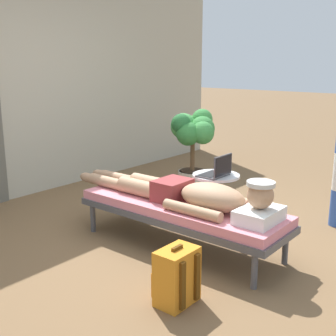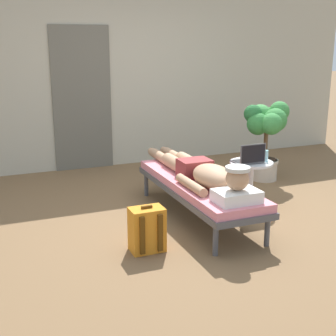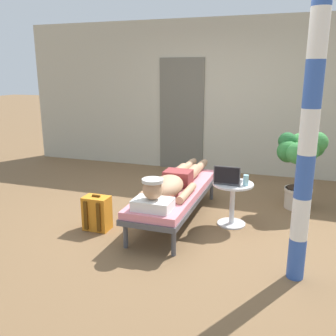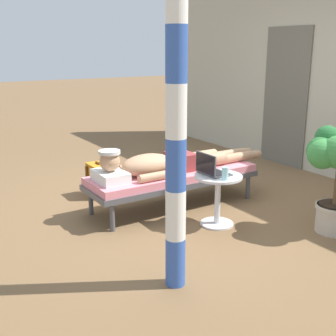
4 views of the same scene
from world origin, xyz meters
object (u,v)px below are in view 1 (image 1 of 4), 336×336
side_table (216,190)px  potted_plant (193,138)px  backpack (176,277)px  laptop (217,171)px  lounge_chair (181,210)px  drink_glass (228,166)px  person_reclining (190,194)px

side_table → potted_plant: potted_plant is taller
side_table → backpack: bearing=-156.4°
laptop → side_table: bearing=40.5°
lounge_chair → potted_plant: potted_plant is taller
lounge_chair → drink_glass: 0.87m
lounge_chair → side_table: 0.69m
laptop → drink_glass: 0.21m
lounge_chair → person_reclining: bearing=-90.0°
lounge_chair → person_reclining: person_reclining is taller
lounge_chair → drink_glass: (0.84, 0.04, 0.24)m
side_table → potted_plant: 1.18m
drink_glass → backpack: 1.77m
drink_glass → potted_plant: potted_plant is taller
person_reclining → potted_plant: potted_plant is taller
drink_glass → potted_plant: size_ratio=0.12×
laptop → backpack: (-1.41, -0.59, -0.39)m
potted_plant → backpack: bearing=-146.3°
person_reclining → potted_plant: 1.77m
side_table → laptop: laptop is taller
drink_glass → backpack: bearing=-159.6°
lounge_chair → backpack: backpack is taller
person_reclining → backpack: person_reclining is taller
laptop → potted_plant: potted_plant is taller
lounge_chair → person_reclining: 0.20m
lounge_chair → person_reclining: size_ratio=0.91×
potted_plant → drink_glass: bearing=-124.3°
lounge_chair → person_reclining: (0.00, -0.10, 0.17)m
drink_glass → backpack: (-1.62, -0.60, -0.39)m
drink_glass → side_table: bearing=164.8°
lounge_chair → potted_plant: (1.44, 0.92, 0.36)m
lounge_chair → laptop: (0.63, 0.03, 0.24)m
side_table → drink_glass: size_ratio=4.20×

